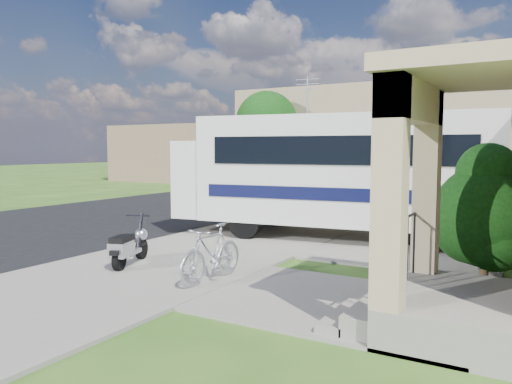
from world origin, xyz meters
The scene contains 18 objects.
ground centered at (0.00, 0.00, 0.00)m, with size 120.00×120.00×0.00m, color #224813.
street_slab centered at (-7.50, 10.00, 0.01)m, with size 9.00×80.00×0.02m, color black.
sidewalk_slab centered at (-1.00, 10.00, 0.03)m, with size 4.00×80.00×0.06m, color slate.
driveway_slab centered at (1.50, 4.50, 0.03)m, with size 7.00×6.00×0.05m, color slate.
walk_slab centered at (3.00, -1.00, 0.03)m, with size 4.00×3.00×0.05m, color slate.
warehouse centered at (0.00, 13.97, 1.99)m, with size 12.50×8.40×5.04m.
distant_bldg_far centered at (-17.00, 22.00, 2.00)m, with size 10.00×8.00×4.00m, color brown.
distant_bldg_near centered at (-15.00, 34.00, 1.60)m, with size 8.00×7.00×3.20m, color #7B694D.
street_tree_a centered at (-3.70, 9.05, 3.25)m, with size 2.44×2.40×4.58m.
street_tree_b centered at (-3.70, 19.05, 3.39)m, with size 2.44×2.40×4.73m.
street_tree_c centered at (-3.70, 28.05, 3.10)m, with size 2.44×2.40×4.42m.
motorhome centered at (0.84, 4.26, 1.80)m, with size 8.44×3.66×4.19m.
shrub centered at (4.80, 1.58, 1.26)m, with size 2.01×1.92×2.46m.
scooter centered at (-1.43, -0.91, 0.44)m, with size 0.74×1.43×0.97m.
bicycle centered at (0.64, -1.01, 0.49)m, with size 0.46×1.63×0.98m, color #ADACB4.
pickup_truck centered at (-6.02, 13.28, 0.87)m, with size 2.88×6.24×1.74m, color white.
van centered at (-6.66, 19.85, 0.85)m, with size 2.39×5.87×1.70m, color white.
garden_hose centered at (3.63, -0.18, 0.09)m, with size 0.38×0.38×0.17m, color #146523.
Camera 1 is at (5.60, -8.01, 2.36)m, focal length 35.00 mm.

